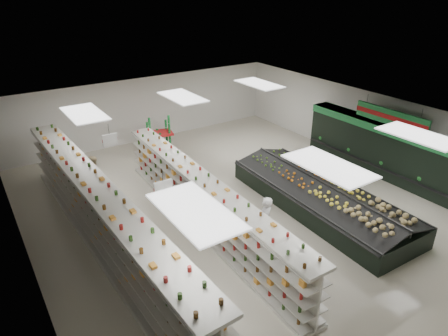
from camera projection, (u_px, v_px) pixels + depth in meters
floor at (238, 205)px, 14.74m from camera, size 16.00×16.00×0.00m
ceiling at (239, 122)px, 13.36m from camera, size 14.00×16.00×0.02m
wall_back at (146, 109)px, 20.05m from camera, size 14.00×0.02×3.20m
wall_left at (23, 228)px, 10.55m from camera, size 0.02×16.00×3.20m
wall_right at (368, 128)px, 17.55m from camera, size 0.02×16.00×3.20m
produce_wall_case at (389, 149)px, 16.34m from camera, size 0.93×8.00×2.20m
aisle_sign_near at (163, 188)px, 10.15m from camera, size 0.52×0.06×0.75m
aisle_sign_far at (110, 140)px, 13.15m from camera, size 0.52×0.06×0.75m
hortifruti_banner at (391, 117)px, 15.59m from camera, size 0.12×3.20×0.95m
gondola_left at (102, 220)px, 11.98m from camera, size 1.35×12.58×2.18m
gondola_center at (203, 205)px, 13.06m from camera, size 1.08×10.67×1.85m
produce_island at (320, 196)px, 14.34m from camera, size 2.92×7.41×1.09m
soda_endcap at (159, 135)px, 19.07m from camera, size 1.42×1.10×1.63m
shopper_main at (265, 222)px, 12.13m from camera, size 0.74×0.61×1.72m
shopper_background at (94, 179)px, 14.65m from camera, size 0.73×0.98×1.82m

